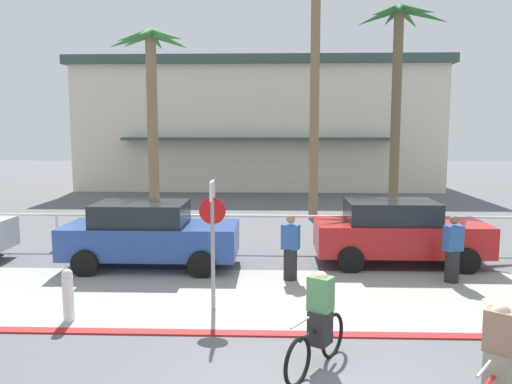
{
  "coord_description": "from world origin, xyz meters",
  "views": [
    {
      "loc": [
        -0.55,
        -6.31,
        3.56
      ],
      "look_at": [
        -0.98,
        6.0,
        2.03
      ],
      "focal_mm": 35.83,
      "sensor_mm": 36.0,
      "label": 1
    }
  ],
  "objects_px": {
    "car_blue_1": "(149,234)",
    "pedestrian_1": "(290,250)",
    "palm_tree_4": "(399,64)",
    "cyclist_red_0": "(497,366)",
    "palm_tree_2": "(151,77)",
    "cyclist_black_1": "(319,323)",
    "car_red_2": "(398,232)",
    "pedestrian_3": "(453,252)",
    "stop_sign_bike_lane": "(213,226)",
    "bollard_2": "(68,294)",
    "palm_tree_3": "(317,37)"
  },
  "relations": [
    {
      "from": "car_blue_1",
      "to": "pedestrian_1",
      "type": "distance_m",
      "value": 3.73
    },
    {
      "from": "palm_tree_4",
      "to": "cyclist_red_0",
      "type": "height_order",
      "value": "palm_tree_4"
    },
    {
      "from": "pedestrian_1",
      "to": "palm_tree_4",
      "type": "bearing_deg",
      "value": 61.06
    },
    {
      "from": "palm_tree_2",
      "to": "cyclist_black_1",
      "type": "height_order",
      "value": "palm_tree_2"
    },
    {
      "from": "pedestrian_1",
      "to": "car_blue_1",
      "type": "bearing_deg",
      "value": 164.25
    },
    {
      "from": "car_red_2",
      "to": "pedestrian_3",
      "type": "distance_m",
      "value": 1.85
    },
    {
      "from": "pedestrian_1",
      "to": "pedestrian_3",
      "type": "distance_m",
      "value": 3.74
    },
    {
      "from": "pedestrian_3",
      "to": "cyclist_red_0",
      "type": "bearing_deg",
      "value": -104.05
    },
    {
      "from": "stop_sign_bike_lane",
      "to": "car_blue_1",
      "type": "height_order",
      "value": "stop_sign_bike_lane"
    },
    {
      "from": "car_blue_1",
      "to": "car_red_2",
      "type": "relative_size",
      "value": 1.0
    },
    {
      "from": "stop_sign_bike_lane",
      "to": "cyclist_black_1",
      "type": "xyz_separation_m",
      "value": [
        1.86,
        -2.4,
        -0.98
      ]
    },
    {
      "from": "pedestrian_3",
      "to": "car_blue_1",
      "type": "bearing_deg",
      "value": 171.63
    },
    {
      "from": "palm_tree_2",
      "to": "pedestrian_3",
      "type": "xyz_separation_m",
      "value": [
        8.29,
        -5.75,
        -4.54
      ]
    },
    {
      "from": "bollard_2",
      "to": "palm_tree_4",
      "type": "xyz_separation_m",
      "value": [
        8.35,
        10.25,
        5.39
      ]
    },
    {
      "from": "palm_tree_4",
      "to": "pedestrian_3",
      "type": "bearing_deg",
      "value": -93.11
    },
    {
      "from": "pedestrian_3",
      "to": "bollard_2",
      "type": "bearing_deg",
      "value": -161.37
    },
    {
      "from": "bollard_2",
      "to": "palm_tree_4",
      "type": "height_order",
      "value": "palm_tree_4"
    },
    {
      "from": "pedestrian_3",
      "to": "car_red_2",
      "type": "bearing_deg",
      "value": 118.45
    },
    {
      "from": "bollard_2",
      "to": "car_red_2",
      "type": "xyz_separation_m",
      "value": [
        7.06,
        4.3,
        0.35
      ]
    },
    {
      "from": "car_blue_1",
      "to": "pedestrian_1",
      "type": "relative_size",
      "value": 2.8
    },
    {
      "from": "car_red_2",
      "to": "cyclist_black_1",
      "type": "height_order",
      "value": "car_red_2"
    },
    {
      "from": "palm_tree_3",
      "to": "cyclist_red_0",
      "type": "distance_m",
      "value": 15.41
    },
    {
      "from": "palm_tree_2",
      "to": "pedestrian_1",
      "type": "height_order",
      "value": "palm_tree_2"
    },
    {
      "from": "car_red_2",
      "to": "cyclist_red_0",
      "type": "relative_size",
      "value": 2.93
    },
    {
      "from": "palm_tree_4",
      "to": "pedestrian_1",
      "type": "bearing_deg",
      "value": -118.94
    },
    {
      "from": "palm_tree_2",
      "to": "car_blue_1",
      "type": "distance_m",
      "value": 6.49
    },
    {
      "from": "palm_tree_3",
      "to": "car_blue_1",
      "type": "height_order",
      "value": "palm_tree_3"
    },
    {
      "from": "palm_tree_2",
      "to": "pedestrian_1",
      "type": "bearing_deg",
      "value": -51.36
    },
    {
      "from": "palm_tree_2",
      "to": "pedestrian_3",
      "type": "relative_size",
      "value": 4.34
    },
    {
      "from": "cyclist_red_0",
      "to": "pedestrian_1",
      "type": "relative_size",
      "value": 0.95
    },
    {
      "from": "palm_tree_3",
      "to": "pedestrian_1",
      "type": "relative_size",
      "value": 6.03
    },
    {
      "from": "car_blue_1",
      "to": "palm_tree_4",
      "type": "bearing_deg",
      "value": 40.0
    },
    {
      "from": "palm_tree_4",
      "to": "car_blue_1",
      "type": "relative_size",
      "value": 1.83
    },
    {
      "from": "car_red_2",
      "to": "cyclist_black_1",
      "type": "distance_m",
      "value": 6.52
    },
    {
      "from": "bollard_2",
      "to": "pedestrian_1",
      "type": "bearing_deg",
      "value": 33.17
    },
    {
      "from": "stop_sign_bike_lane",
      "to": "cyclist_black_1",
      "type": "height_order",
      "value": "stop_sign_bike_lane"
    },
    {
      "from": "cyclist_red_0",
      "to": "pedestrian_3",
      "type": "relative_size",
      "value": 0.94
    },
    {
      "from": "palm_tree_2",
      "to": "pedestrian_1",
      "type": "distance_m",
      "value": 8.58
    },
    {
      "from": "stop_sign_bike_lane",
      "to": "palm_tree_2",
      "type": "bearing_deg",
      "value": 111.02
    },
    {
      "from": "pedestrian_1",
      "to": "pedestrian_3",
      "type": "height_order",
      "value": "pedestrian_3"
    },
    {
      "from": "bollard_2",
      "to": "car_red_2",
      "type": "height_order",
      "value": "car_red_2"
    },
    {
      "from": "cyclist_red_0",
      "to": "cyclist_black_1",
      "type": "relative_size",
      "value": 0.95
    },
    {
      "from": "bollard_2",
      "to": "palm_tree_2",
      "type": "relative_size",
      "value": 0.15
    },
    {
      "from": "car_blue_1",
      "to": "cyclist_red_0",
      "type": "xyz_separation_m",
      "value": [
        5.91,
        -6.77,
        -0.18
      ]
    },
    {
      "from": "palm_tree_4",
      "to": "car_red_2",
      "type": "height_order",
      "value": "palm_tree_4"
    },
    {
      "from": "bollard_2",
      "to": "palm_tree_3",
      "type": "bearing_deg",
      "value": 63.82
    },
    {
      "from": "palm_tree_2",
      "to": "cyclist_red_0",
      "type": "relative_size",
      "value": 4.6
    },
    {
      "from": "pedestrian_3",
      "to": "palm_tree_3",
      "type": "bearing_deg",
      "value": 106.91
    },
    {
      "from": "car_blue_1",
      "to": "pedestrian_3",
      "type": "relative_size",
      "value": 2.77
    },
    {
      "from": "car_blue_1",
      "to": "pedestrian_3",
      "type": "bearing_deg",
      "value": -8.37
    }
  ]
}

